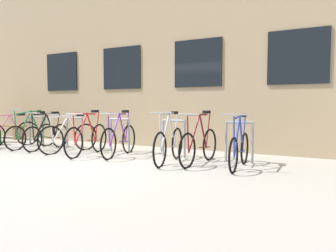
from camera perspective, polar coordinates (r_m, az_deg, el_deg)
The scene contains 13 objects.
ground_plane at distance 6.50m, azimuth -16.18°, elevation -6.85°, with size 42.00×42.00×0.00m, color #B2ADA0.
storefront_building at distance 12.55m, azimuth 7.14°, elevation 11.24°, with size 28.00×7.76×5.61m.
bike_rack at distance 8.08m, azimuth -8.51°, elevation -0.98°, with size 6.60×0.05×0.85m.
bicycle_green at distance 9.50m, azimuth -22.92°, elevation -1.36°, with size 0.44×1.67×1.08m.
bicycle_red at distance 7.85m, azimuth -14.06°, elevation -2.08°, with size 0.48×1.79×1.07m.
bicycle_blue at distance 6.19m, azimuth 12.50°, elevation -3.85°, with size 0.44×1.60×1.04m.
bicycle_maroon at distance 6.51m, azimuth 5.56°, elevation -3.25°, with size 0.44×1.75×1.08m.
bicycle_pink at distance 10.10m, azimuth -26.02°, elevation -1.13°, with size 0.53×1.65×0.96m.
bicycle_purple at distance 7.52m, azimuth -8.58°, elevation -2.29°, with size 0.47×1.72×1.07m.
bicycle_silver at distance 6.60m, azimuth 0.22°, elevation -3.10°, with size 0.45×1.76×1.06m.
bicycle_black at distance 9.09m, azimuth -20.58°, elevation -1.55°, with size 0.44×1.67×1.01m.
bicycle_white at distance 8.40m, azimuth -17.06°, elevation -1.83°, with size 0.48×1.69×0.98m.
wooden_bench at distance 12.57m, azimuth -26.74°, elevation -0.38°, with size 1.73×0.40×0.47m.
Camera 1 is at (4.47, -4.56, 1.19)m, focal length 34.53 mm.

